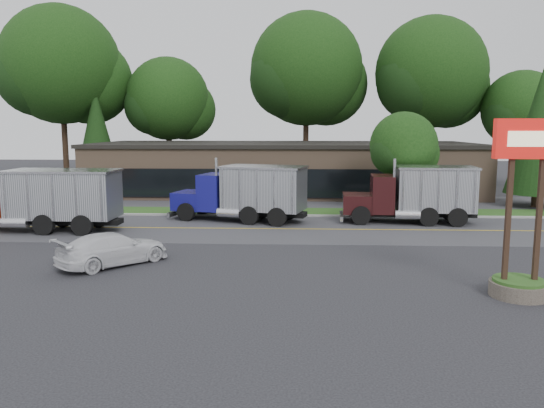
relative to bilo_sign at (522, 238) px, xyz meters
The scene contains 20 objects.
ground 10.98m from the bilo_sign, 166.61° to the left, with size 140.00×140.00×0.00m, color #3A3A40.
road 15.70m from the bilo_sign, 132.40° to the left, with size 60.00×8.00×0.02m, color #4B4B4F.
center_line 15.70m from the bilo_sign, 132.40° to the left, with size 60.00×0.12×0.01m, color gold.
curb 19.00m from the bilo_sign, 123.77° to the left, with size 60.00×0.30×0.12m, color #9E9E99.
grass_verge 20.51m from the bilo_sign, 120.96° to the left, with size 60.00×3.40×0.03m, color #2D571E.
far_parking 24.91m from the bilo_sign, 115.02° to the left, with size 60.00×7.00×0.02m, color #4B4B4F.
strip_mall 29.74m from the bilo_sign, 106.61° to the left, with size 32.00×12.00×4.00m, color #896A54.
bilo_sign is the anchor object (origin of this frame).
tree_far_a 46.92m from the bilo_sign, 131.18° to the left, with size 12.19×11.47×17.38m.
tree_far_b 42.32m from the bilo_sign, 119.09° to the left, with size 8.86×8.34×12.64m.
tree_far_c 38.20m from the bilo_sign, 99.79° to the left, with size 11.85×11.15×16.90m.
tree_far_d 37.03m from the bilo_sign, 80.95° to the left, with size 11.36×10.69×16.20m.
tree_far_e 36.58m from the bilo_sign, 67.93° to the left, with size 7.63×7.18×10.89m.
evergreen_left 42.05m from the bilo_sign, 129.19° to the left, with size 4.13×4.13×9.38m.
evergreen_right 22.84m from the bilo_sign, 65.14° to the left, with size 4.29×4.29×9.75m.
tree_verge 17.70m from the bilo_sign, 91.40° to the left, with size 4.67×4.40×6.66m.
dump_truck_red 23.91m from the bilo_sign, 154.17° to the left, with size 10.10×2.82×3.36m.
dump_truck_blue 17.45m from the bilo_sign, 127.00° to the left, with size 8.48×4.58×3.36m.
dump_truck_maroon 13.84m from the bilo_sign, 91.65° to the left, with size 7.85×3.15×3.36m.
rally_car 15.56m from the bilo_sign, 166.89° to the left, with size 1.88×4.63×1.34m, color silver.
Camera 1 is at (2.92, -20.13, 5.70)m, focal length 35.00 mm.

